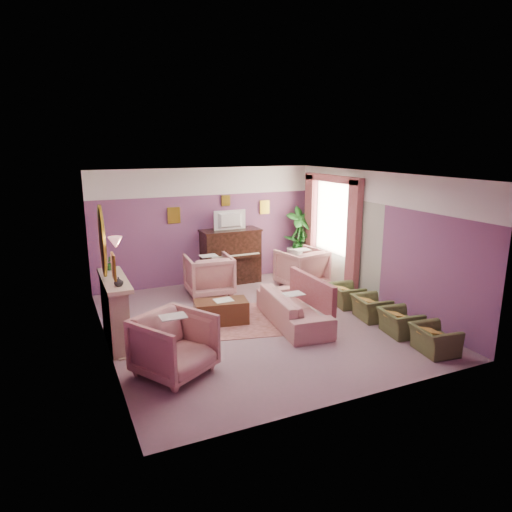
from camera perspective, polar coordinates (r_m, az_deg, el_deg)
name	(u,v)px	position (r m, az deg, el deg)	size (l,w,h in m)	color
floor	(258,323)	(8.86, 0.19, -8.33)	(5.50, 6.00, 0.01)	gray
ceiling	(258,175)	(8.23, 0.21, 10.05)	(5.50, 6.00, 0.01)	white
wall_back	(206,226)	(11.18, -6.22, 3.74)	(5.50, 0.02, 2.80)	#69447D
wall_front	(356,302)	(5.95, 12.36, -5.58)	(5.50, 0.02, 2.80)	#69447D
wall_left	(102,268)	(7.74, -18.66, -1.45)	(0.02, 6.00, 2.80)	#69447D
wall_right	(377,239)	(9.87, 14.88, 2.02)	(0.02, 6.00, 2.80)	#69447D
picture_rail_band	(205,181)	(11.03, -6.35, 9.24)	(5.50, 0.01, 0.65)	white
stripe_panel	(340,243)	(10.94, 10.45, 1.64)	(0.01, 3.00, 2.15)	#A9B3A1
fireplace_surround	(115,312)	(8.20, -17.24, -6.73)	(0.30, 1.40, 1.10)	tan
fireplace_inset	(121,320)	(8.26, -16.47, -7.63)	(0.18, 0.72, 0.68)	black
fire_ember	(125,329)	(8.33, -16.11, -8.75)	(0.06, 0.54, 0.10)	#EA4511
mantel_shelf	(114,280)	(8.03, -17.31, -2.89)	(0.40, 1.55, 0.07)	tan
hearth	(129,339)	(8.42, -15.61, -10.01)	(0.55, 1.50, 0.02)	tan
mirror_frame	(102,241)	(7.85, -18.68, 1.76)	(0.04, 0.72, 1.20)	#AF9A25
mirror_glass	(104,241)	(7.85, -18.50, 1.78)	(0.01, 0.60, 1.06)	white
sconce_shade	(115,242)	(6.80, -17.17, 1.64)	(0.20, 0.20, 0.16)	#DB897C
piano	(231,257)	(11.20, -3.18, -0.10)	(1.40, 0.60, 1.30)	black
piano_keyshelf	(236,257)	(10.87, -2.52, -0.14)	(1.30, 0.12, 0.06)	black
piano_keys	(236,256)	(10.86, -2.52, 0.06)	(1.20, 0.08, 0.02)	beige
piano_top	(230,230)	(11.06, -3.23, 3.22)	(1.45, 0.65, 0.04)	black
television	(231,219)	(10.97, -3.15, 4.67)	(0.80, 0.12, 0.48)	black
print_back_left	(174,215)	(10.87, -10.22, 5.03)	(0.30, 0.03, 0.38)	#AF9A25
print_back_right	(265,207)	(11.65, 1.09, 6.13)	(0.26, 0.03, 0.34)	#AF9A25
print_back_mid	(226,201)	(11.21, -3.80, 6.93)	(0.22, 0.03, 0.26)	#AF9A25
print_left_wall	(114,266)	(6.51, -17.38, -1.25)	(0.03, 0.28, 0.36)	#AF9A25
window_blind	(334,215)	(11.01, 9.70, 5.06)	(0.03, 1.40, 1.80)	beige
curtain_left	(353,239)	(10.30, 12.09, 2.09)	(0.16, 0.34, 2.60)	#94494F
curtain_right	(310,226)	(11.80, 6.81, 3.77)	(0.16, 0.34, 2.60)	#94494F
pelmet	(332,179)	(10.87, 9.53, 9.52)	(0.16, 2.20, 0.16)	#94494F
mantel_plant	(110,263)	(8.51, -17.81, -0.80)	(0.16, 0.16, 0.28)	#1D661E
mantel_vase	(119,282)	(7.52, -16.80, -3.10)	(0.16, 0.16, 0.16)	white
area_rug	(227,321)	(8.95, -3.63, -8.08)	(2.50, 1.80, 0.01)	#A5605A
coffee_table	(221,312)	(8.79, -4.38, -6.98)	(1.00, 0.50, 0.45)	#4E2B17
table_paper	(223,300)	(8.73, -4.10, -5.52)	(0.35, 0.28, 0.01)	beige
sofa	(293,303)	(8.72, 4.67, -5.83)	(0.69, 2.06, 0.83)	tan
sofa_throw	(312,291)	(8.85, 6.97, -4.33)	(0.10, 1.56, 0.57)	#94494F
floral_armchair_left	(209,273)	(10.36, -5.91, -2.10)	(0.98, 0.98, 1.02)	tan
floral_armchair_right	(302,266)	(10.93, 5.71, -1.25)	(0.98, 0.98, 1.02)	tan
floral_armchair_front	(174,342)	(6.93, -10.19, -10.53)	(0.98, 0.98, 1.02)	tan
olive_chair_a	(435,335)	(8.11, 21.44, -9.22)	(0.49, 0.70, 0.60)	#535C32
olive_chair_b	(400,318)	(8.65, 17.56, -7.44)	(0.49, 0.70, 0.60)	#535C32
olive_chair_c	(371,304)	(9.23, 14.18, -5.85)	(0.49, 0.70, 0.60)	#535C32
olive_chair_d	(346,292)	(9.84, 11.22, -4.44)	(0.49, 0.70, 0.60)	#535C32
side_table	(297,261)	(12.00, 5.09, -0.66)	(0.52, 0.52, 0.70)	silver
side_plant_big	(297,242)	(11.88, 5.15, 1.77)	(0.30, 0.30, 0.34)	#1D661E
side_plant_small	(303,243)	(11.86, 5.89, 1.59)	(0.16, 0.16, 0.28)	#1D661E
palm_pot	(299,268)	(12.08, 5.43, -1.46)	(0.34, 0.34, 0.34)	#993F33
palm_plant	(300,235)	(11.87, 5.52, 2.69)	(0.76, 0.76, 1.44)	#1D661E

